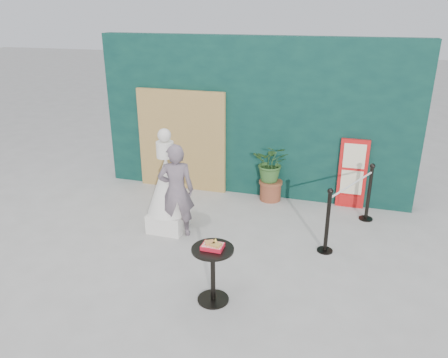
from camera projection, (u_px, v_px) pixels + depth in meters
ground at (199, 277)px, 6.00m from camera, size 60.00×60.00×0.00m
back_wall at (254, 118)px, 8.26m from camera, size 6.00×0.30×3.00m
bamboo_fence at (182, 141)px, 8.63m from camera, size 1.80×0.08×2.00m
woman at (176, 191)px, 6.86m from camera, size 0.66×0.54×1.54m
menu_board at (352, 174)px, 7.89m from camera, size 0.50×0.07×1.30m
statue at (167, 190)px, 7.06m from camera, size 0.67×0.67×1.73m
cafe_table at (213, 266)px, 5.35m from camera, size 0.52×0.52×0.75m
food_basket at (213, 246)px, 5.25m from camera, size 0.26×0.19×0.11m
planter at (271, 168)px, 8.19m from camera, size 0.66×0.57×1.12m
stanchion_barrier at (350, 207)px, 6.96m from camera, size 0.84×1.54×1.03m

